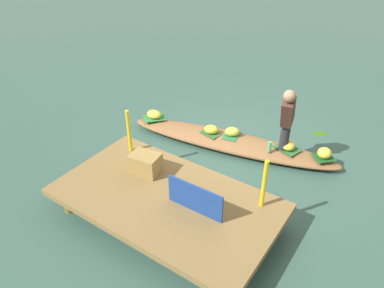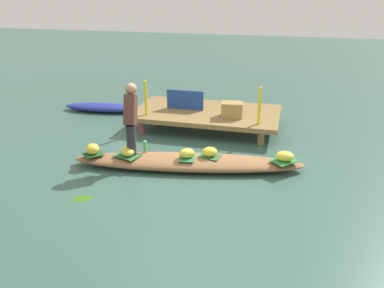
{
  "view_description": "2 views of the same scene",
  "coord_description": "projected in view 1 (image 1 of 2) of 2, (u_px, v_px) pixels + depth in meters",
  "views": [
    {
      "loc": [
        -2.68,
        5.21,
        3.88
      ],
      "look_at": [
        0.4,
        0.68,
        0.29
      ],
      "focal_mm": 34.46,
      "sensor_mm": 36.0,
      "label": 1
    },
    {
      "loc": [
        1.62,
        -5.94,
        2.97
      ],
      "look_at": [
        -0.01,
        0.32,
        0.32
      ],
      "focal_mm": 36.25,
      "sensor_mm": 36.0,
      "label": 2
    }
  ],
  "objects": [
    {
      "name": "banana_bunch_1",
      "position": [
        232.0,
        132.0,
        6.87
      ],
      "size": [
        0.33,
        0.31,
        0.17
      ],
      "primitive_type": "ellipsoid",
      "rotation": [
        0.0,
        0.0,
        3.72
      ],
      "color": "yellow",
      "rests_on": "vendor_boat"
    },
    {
      "name": "vendor_boat",
      "position": [
        230.0,
        142.0,
        6.93
      ],
      "size": [
        4.1,
        1.42,
        0.22
      ],
      "primitive_type": "ellipsoid",
      "rotation": [
        0.0,
        0.0,
        0.18
      ],
      "color": "brown",
      "rests_on": "ground"
    },
    {
      "name": "market_banner",
      "position": [
        195.0,
        198.0,
        4.88
      ],
      "size": [
        0.84,
        0.04,
        0.43
      ],
      "primitive_type": "cube",
      "rotation": [
        0.0,
        0.0,
        0.01
      ],
      "color": "navy",
      "rests_on": "dock_platform"
    },
    {
      "name": "railing_post_east",
      "position": [
        129.0,
        131.0,
        6.0
      ],
      "size": [
        0.06,
        0.06,
        0.75
      ],
      "primitive_type": "cylinder",
      "color": "yellow",
      "rests_on": "dock_platform"
    },
    {
      "name": "leaf_mat_0",
      "position": [
        287.0,
        148.0,
        6.54
      ],
      "size": [
        0.49,
        0.42,
        0.01
      ],
      "primitive_type": "cube",
      "rotation": [
        0.0,
        0.0,
        2.85
      ],
      "color": "#2A6532",
      "rests_on": "vendor_boat"
    },
    {
      "name": "canal_water",
      "position": [
        230.0,
        147.0,
        6.99
      ],
      "size": [
        40.0,
        40.0,
        0.0
      ],
      "primitive_type": "plane",
      "color": "#35564C",
      "rests_on": "ground"
    },
    {
      "name": "water_bottle",
      "position": [
        270.0,
        147.0,
        6.42
      ],
      "size": [
        0.07,
        0.07,
        0.19
      ],
      "primitive_type": "cylinder",
      "color": "#4EB470",
      "rests_on": "vendor_boat"
    },
    {
      "name": "leaf_mat_1",
      "position": [
        232.0,
        135.0,
        6.91
      ],
      "size": [
        0.32,
        0.41,
        0.01
      ],
      "primitive_type": "cube",
      "rotation": [
        0.0,
        0.0,
        1.74
      ],
      "color": "#287140",
      "rests_on": "vendor_boat"
    },
    {
      "name": "railing_post_west",
      "position": [
        264.0,
        184.0,
        4.87
      ],
      "size": [
        0.06,
        0.06,
        0.75
      ],
      "primitive_type": "cylinder",
      "color": "yellow",
      "rests_on": "dock_platform"
    },
    {
      "name": "banana_bunch_4",
      "position": [
        324.0,
        153.0,
        6.26
      ],
      "size": [
        0.32,
        0.32,
        0.19
      ],
      "primitive_type": "ellipsoid",
      "rotation": [
        0.0,
        0.0,
        3.72
      ],
      "color": "yellow",
      "rests_on": "vendor_boat"
    },
    {
      "name": "vendor_person",
      "position": [
        287.0,
        117.0,
        6.09
      ],
      "size": [
        0.26,
        0.47,
        1.23
      ],
      "color": "#28282D",
      "rests_on": "vendor_boat"
    },
    {
      "name": "leaf_mat_4",
      "position": [
        323.0,
        157.0,
        6.32
      ],
      "size": [
        0.44,
        0.44,
        0.01
      ],
      "primitive_type": "cube",
      "rotation": [
        0.0,
        0.0,
        0.8
      ],
      "color": "#1A5021",
      "rests_on": "vendor_boat"
    },
    {
      "name": "banana_bunch_0",
      "position": [
        288.0,
        145.0,
        6.5
      ],
      "size": [
        0.37,
        0.39,
        0.15
      ],
      "primitive_type": "ellipsoid",
      "rotation": [
        0.0,
        0.0,
        5.33
      ],
      "color": "gold",
      "rests_on": "vendor_boat"
    },
    {
      "name": "banana_bunch_3",
      "position": [
        154.0,
        114.0,
        7.43
      ],
      "size": [
        0.33,
        0.27,
        0.17
      ],
      "primitive_type": "ellipsoid",
      "rotation": [
        0.0,
        0.0,
        0.14
      ],
      "color": "yellow",
      "rests_on": "vendor_boat"
    },
    {
      "name": "produce_crate",
      "position": [
        145.0,
        163.0,
        5.62
      ],
      "size": [
        0.48,
        0.38,
        0.32
      ],
      "primitive_type": "cube",
      "rotation": [
        0.0,
        0.0,
        0.15
      ],
      "color": "olive",
      "rests_on": "dock_platform"
    },
    {
      "name": "leaf_mat_3",
      "position": [
        154.0,
        118.0,
        7.48
      ],
      "size": [
        0.51,
        0.52,
        0.01
      ],
      "primitive_type": "cube",
      "rotation": [
        0.0,
        0.0,
        0.83
      ],
      "color": "#2D7F3B",
      "rests_on": "vendor_boat"
    },
    {
      "name": "leaf_mat_2",
      "position": [
        211.0,
        133.0,
        6.98
      ],
      "size": [
        0.41,
        0.32,
        0.01
      ],
      "primitive_type": "cube",
      "rotation": [
        0.0,
        0.0,
        2.95
      ],
      "color": "#2C5D33",
      "rests_on": "vendor_boat"
    },
    {
      "name": "banana_bunch_2",
      "position": [
        211.0,
        129.0,
        6.93
      ],
      "size": [
        0.31,
        0.28,
        0.17
      ],
      "primitive_type": "ellipsoid",
      "rotation": [
        0.0,
        0.0,
        3.51
      ],
      "color": "yellow",
      "rests_on": "vendor_boat"
    },
    {
      "name": "dock_platform",
      "position": [
        166.0,
        200.0,
        5.26
      ],
      "size": [
        3.2,
        1.8,
        0.39
      ],
      "color": "olive",
      "rests_on": "ground"
    },
    {
      "name": "drifting_plant_0",
      "position": [
        320.0,
        134.0,
        7.39
      ],
      "size": [
        0.37,
        0.34,
        0.01
      ],
      "primitive_type": "ellipsoid",
      "rotation": [
        0.0,
        0.0,
        0.62
      ],
      "color": "#346516",
      "rests_on": "ground"
    }
  ]
}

